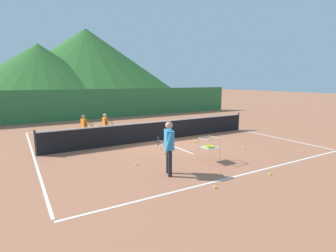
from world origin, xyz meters
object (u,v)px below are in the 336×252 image
Objects in this scene: tennis_ball_2 at (303,151)px; tennis_ball_9 at (243,147)px; tennis_net at (158,130)px; tennis_ball_7 at (210,144)px; tennis_ball_6 at (270,174)px; instructor at (169,143)px; tennis_ball_11 at (215,187)px; tennis_ball_10 at (194,142)px; tennis_ball_4 at (136,164)px; tennis_ball_8 at (160,148)px; tennis_ball_1 at (194,138)px; tennis_ball_0 at (211,137)px; tennis_ball_3 at (171,155)px; ball_cart at (209,147)px; student_1 at (106,123)px; tennis_ball_5 at (165,153)px; student_0 at (84,125)px.

tennis_ball_9 is at bearing 133.26° from tennis_ball_2.
tennis_net reaches higher than tennis_ball_7.
tennis_ball_6 is at bearing -83.88° from tennis_net.
tennis_ball_6 is at bearing -31.37° from instructor.
tennis_ball_11 is at bearing -104.23° from tennis_net.
tennis_ball_10 is (3.28, 3.08, -0.99)m from instructor.
tennis_ball_4 is 1.00× the size of tennis_ball_8.
tennis_ball_1 is at bearing 18.94° from tennis_ball_8.
tennis_ball_0 is 3.35m from tennis_ball_8.
tennis_ball_3 and tennis_ball_8 have the same top height.
tennis_ball_4 is 2.44m from tennis_ball_8.
tennis_ball_2 is (4.26, -0.95, -0.55)m from ball_cart.
student_1 reaches higher than tennis_ball_11.
tennis_ball_5 and tennis_ball_11 have the same top height.
tennis_ball_3 is at bearing -153.62° from tennis_ball_0.
ball_cart is 2.48m from tennis_ball_11.
student_1 is at bearing 131.16° from tennis_ball_2.
tennis_ball_0 is (2.58, -0.98, -0.47)m from tennis_net.
tennis_ball_0 is at bearing 69.60° from tennis_ball_6.
tennis_ball_3 and tennis_ball_11 have the same top height.
student_1 is 18.41× the size of tennis_ball_1.
tennis_ball_0 is at bearing 110.77° from tennis_ball_2.
tennis_ball_9 is (0.79, -2.64, 0.00)m from tennis_ball_1.
ball_cart is at bearing 167.37° from tennis_ball_2.
tennis_net is at bearing 96.12° from tennis_ball_6.
student_1 is at bearing 144.34° from tennis_ball_1.
ball_cart is at bearing 54.62° from tennis_ball_11.
tennis_net is 163.33× the size of tennis_ball_9.
student_0 reaches higher than tennis_ball_1.
tennis_ball_7 is (3.69, 2.41, -0.99)m from instructor.
tennis_ball_4 is (-6.70, 1.95, 0.00)m from tennis_ball_2.
tennis_ball_5 is at bearing 164.32° from tennis_ball_9.
student_1 is at bearing 103.72° from tennis_ball_3.
tennis_ball_0 is at bearing 48.86° from ball_cart.
tennis_ball_4 is at bearing -154.30° from tennis_ball_5.
tennis_ball_4 is 3.15m from tennis_ball_11.
tennis_ball_3 is 1.00× the size of tennis_ball_7.
ball_cart is (-0.13, -4.09, 0.08)m from tennis_net.
tennis_ball_0 is 0.94m from tennis_ball_1.
tennis_ball_4 is 1.00× the size of tennis_ball_10.
instructor is at bearing 148.63° from tennis_ball_6.
student_1 is 4.92m from tennis_ball_3.
student_0 is at bearing 142.30° from tennis_ball_10.
student_1 is 9.41m from tennis_ball_2.
tennis_net is 6.53m from tennis_ball_2.
tennis_ball_4 is (-5.16, -2.11, 0.00)m from tennis_ball_0.
tennis_ball_4 and tennis_ball_5 have the same top height.
student_1 is 4.78m from tennis_ball_10.
tennis_ball_6 is (1.65, -3.82, 0.00)m from tennis_ball_5.
tennis_ball_1 is 1.00× the size of tennis_ball_6.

